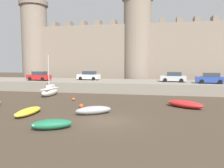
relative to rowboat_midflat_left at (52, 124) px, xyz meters
name	(u,v)px	position (x,y,z in m)	size (l,w,h in m)	color
ground_plane	(106,121)	(3.33, 2.89, -0.38)	(160.00, 160.00, 0.00)	#423528
quay_road	(132,86)	(3.33, 23.28, 0.42)	(59.87, 10.00, 1.60)	gray
castle	(137,47)	(3.33, 33.21, 7.72)	(54.36, 6.49, 21.80)	gray
rowboat_midflat_left	(52,124)	(0.00, 0.00, 0.00)	(3.10, 2.26, 0.72)	#1E6B47
rowboat_foreground_centre	(28,111)	(-4.10, 3.61, -0.06)	(1.29, 3.70, 0.61)	yellow
sailboat_near_channel_right	(50,91)	(-7.60, 14.69, 0.28)	(1.33, 4.10, 5.85)	silver
rowboat_midflat_right	(185,104)	(10.35, 9.74, 0.02)	(4.16, 3.44, 0.77)	red
rowboat_foreground_right	(94,110)	(1.69, 4.95, 0.02)	(3.42, 2.61, 0.77)	gray
mooring_buoy_near_shore	(73,99)	(-2.79, 11.46, -0.18)	(0.39, 0.39, 0.39)	#E04C1E
mooring_buoy_near_channel	(81,106)	(-0.36, 7.41, -0.15)	(0.45, 0.45, 0.45)	#E04C1E
car_quay_centre_west	(210,78)	(15.49, 21.41, 2.00)	(4.22, 2.11, 1.62)	#263F99
car_quay_east	(89,76)	(-4.83, 24.58, 2.00)	(4.22, 2.11, 1.62)	silver
car_quay_centre_east	(173,77)	(10.18, 23.16, 2.00)	(4.22, 2.11, 1.62)	#B2B5B7
car_quay_west	(39,76)	(-13.21, 21.67, 2.00)	(4.22, 2.11, 1.62)	red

